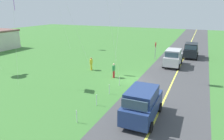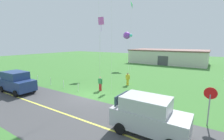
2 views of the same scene
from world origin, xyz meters
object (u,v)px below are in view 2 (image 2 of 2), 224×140
stop_sign (210,99)px  kite_red_low (132,5)px  person_adult_near (128,79)px  car_suv_foreground (148,115)px  kite_green_far (101,22)px  person_adult_companion (100,83)px  warehouse_distant (168,56)px  car_parked_west_near (17,82)px  kite_pink_drift (127,35)px

stop_sign → kite_red_low: kite_red_low is taller
stop_sign → person_adult_near: size_ratio=1.60×
car_suv_foreground → kite_green_far: 19.58m
person_adult_companion → warehouse_distant: size_ratio=0.09×
car_parked_west_near → person_adult_near: (8.84, 8.90, -0.29)m
stop_sign → kite_pink_drift: kite_pink_drift is taller
car_suv_foreground → person_adult_near: car_suv_foreground is taller
car_suv_foreground → person_adult_near: 10.68m
kite_red_low → kite_green_far: size_ratio=1.17×
warehouse_distant → car_suv_foreground: bearing=-78.3°
person_adult_near → warehouse_distant: warehouse_distant is taller
person_adult_companion → kite_pink_drift: size_ratio=0.22×
car_suv_foreground → person_adult_near: (-5.91, 8.90, -0.29)m
person_adult_companion → kite_red_low: bearing=66.5°
car_suv_foreground → car_parked_west_near: size_ratio=1.00×
car_parked_west_near → kite_red_low: 17.09m
stop_sign → person_adult_companion: 10.66m
stop_sign → warehouse_distant: warehouse_distant is taller
car_suv_foreground → kite_green_far: size_ratio=0.47×
kite_red_low → kite_pink_drift: kite_red_low is taller
kite_pink_drift → car_parked_west_near: bearing=-97.4°
car_parked_west_near → stop_sign: 17.95m
car_parked_west_near → kite_pink_drift: bearing=82.6°
car_suv_foreground → person_adult_companion: (-7.44, 5.24, -0.29)m
person_adult_near → kite_green_far: kite_green_far is taller
person_adult_near → kite_red_low: kite_red_low is taller
kite_pink_drift → kite_red_low: bearing=-59.0°
person_adult_companion → kite_pink_drift: 16.91m
kite_green_far → person_adult_near: bearing=-29.3°
person_adult_near → kite_pink_drift: (-6.17, 11.53, 5.83)m
stop_sign → person_adult_near: (-8.85, 5.90, -0.94)m
kite_red_low → person_adult_near: bearing=-69.6°
stop_sign → kite_red_low: (-10.08, 9.22, 8.57)m
kite_red_low → warehouse_distant: (0.09, 21.69, -8.61)m
kite_red_low → kite_pink_drift: bearing=121.0°
person_adult_companion → person_adult_near: bearing=46.2°
kite_red_low → car_parked_west_near: bearing=-121.9°
car_suv_foreground → stop_sign: stop_sign is taller
stop_sign → person_adult_companion: (-10.38, 2.24, -0.94)m
car_suv_foreground → stop_sign: (2.94, 2.99, 0.65)m
person_adult_companion → kite_red_low: (0.30, 6.97, 9.50)m
stop_sign → kite_red_low: bearing=137.6°
car_suv_foreground → kite_red_low: bearing=120.3°
car_parked_west_near → person_adult_near: bearing=45.2°
car_suv_foreground → warehouse_distant: (-7.05, 33.90, 0.60)m
person_adult_near → car_suv_foreground: bearing=68.2°
person_adult_near → kite_red_low: bearing=-125.0°
car_parked_west_near → warehouse_distant: (7.70, 33.91, 0.60)m
stop_sign → car_parked_west_near: bearing=-170.4°
person_adult_companion → car_parked_west_near: bearing=-165.3°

